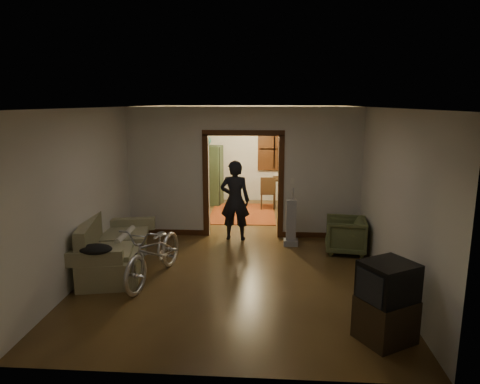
# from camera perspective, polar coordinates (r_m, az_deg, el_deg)

# --- Properties ---
(floor) EXTENTS (5.00, 8.50, 0.01)m
(floor) POSITION_cam_1_polar(r_m,az_deg,el_deg) (8.82, 0.13, -7.25)
(floor) COLOR #3B2812
(floor) RESTS_ON ground
(ceiling) EXTENTS (5.00, 8.50, 0.01)m
(ceiling) POSITION_cam_1_polar(r_m,az_deg,el_deg) (8.33, 0.14, 11.26)
(ceiling) COLOR white
(ceiling) RESTS_ON floor
(wall_back) EXTENTS (5.00, 0.02, 2.80)m
(wall_back) POSITION_cam_1_polar(r_m,az_deg,el_deg) (12.66, 1.42, 5.12)
(wall_back) COLOR beige
(wall_back) RESTS_ON floor
(wall_left) EXTENTS (0.02, 8.50, 2.80)m
(wall_left) POSITION_cam_1_polar(r_m,az_deg,el_deg) (8.98, -16.00, 1.87)
(wall_left) COLOR beige
(wall_left) RESTS_ON floor
(wall_right) EXTENTS (0.02, 8.50, 2.80)m
(wall_right) POSITION_cam_1_polar(r_m,az_deg,el_deg) (8.67, 16.87, 1.47)
(wall_right) COLOR beige
(wall_right) RESTS_ON floor
(partition_wall) EXTENTS (5.00, 0.14, 2.80)m
(partition_wall) POSITION_cam_1_polar(r_m,az_deg,el_deg) (9.20, 0.45, 2.56)
(partition_wall) COLOR beige
(partition_wall) RESTS_ON floor
(door_casing) EXTENTS (1.74, 0.20, 2.32)m
(door_casing) POSITION_cam_1_polar(r_m,az_deg,el_deg) (9.25, 0.45, 0.73)
(door_casing) COLOR #3B1E0D
(door_casing) RESTS_ON floor
(far_window) EXTENTS (0.98, 0.06, 1.28)m
(far_window) POSITION_cam_1_polar(r_m,az_deg,el_deg) (12.59, 4.61, 5.73)
(far_window) COLOR black
(far_window) RESTS_ON wall_back
(chandelier) EXTENTS (0.24, 0.24, 0.24)m
(chandelier) POSITION_cam_1_polar(r_m,az_deg,el_deg) (10.84, 1.03, 9.02)
(chandelier) COLOR #FFE0A5
(chandelier) RESTS_ON ceiling
(light_switch) EXTENTS (0.08, 0.01, 0.12)m
(light_switch) POSITION_cam_1_polar(r_m,az_deg,el_deg) (9.15, 7.00, 1.47)
(light_switch) COLOR silver
(light_switch) RESTS_ON partition_wall
(sofa) EXTENTS (1.33, 2.20, 0.95)m
(sofa) POSITION_cam_1_polar(r_m,az_deg,el_deg) (7.86, -16.42, -6.52)
(sofa) COLOR #71704B
(sofa) RESTS_ON floor
(rolled_paper) EXTENTS (0.11, 0.87, 0.11)m
(rolled_paper) POSITION_cam_1_polar(r_m,az_deg,el_deg) (8.08, -15.05, -5.52)
(rolled_paper) COLOR beige
(rolled_paper) RESTS_ON sofa
(jacket) EXTENTS (0.51, 0.38, 0.15)m
(jacket) POSITION_cam_1_polar(r_m,az_deg,el_deg) (6.98, -18.71, -7.23)
(jacket) COLOR black
(jacket) RESTS_ON sofa
(bicycle) EXTENTS (1.01, 1.95, 0.98)m
(bicycle) POSITION_cam_1_polar(r_m,az_deg,el_deg) (7.22, -11.32, -7.78)
(bicycle) COLOR silver
(bicycle) RESTS_ON floor
(armchair) EXTENTS (0.85, 0.84, 0.70)m
(armchair) POSITION_cam_1_polar(r_m,az_deg,el_deg) (8.63, 13.87, -5.60)
(armchair) COLOR #4D5630
(armchair) RESTS_ON floor
(tv_stand) EXTENTS (0.80, 0.78, 0.55)m
(tv_stand) POSITION_cam_1_polar(r_m,az_deg,el_deg) (5.77, 18.82, -15.78)
(tv_stand) COLOR black
(tv_stand) RESTS_ON floor
(crt_tv) EXTENTS (0.77, 0.75, 0.51)m
(crt_tv) POSITION_cam_1_polar(r_m,az_deg,el_deg) (5.56, 19.16, -11.33)
(crt_tv) COLOR black
(crt_tv) RESTS_ON tv_stand
(vacuum) EXTENTS (0.35, 0.31, 0.96)m
(vacuum) POSITION_cam_1_polar(r_m,az_deg,el_deg) (8.81, 6.83, -4.08)
(vacuum) COLOR gray
(vacuum) RESTS_ON floor
(person) EXTENTS (0.65, 0.45, 1.71)m
(person) POSITION_cam_1_polar(r_m,az_deg,el_deg) (9.04, -0.68, -1.12)
(person) COLOR black
(person) RESTS_ON floor
(oriental_rug) EXTENTS (1.72, 2.23, 0.02)m
(oriental_rug) POSITION_cam_1_polar(r_m,az_deg,el_deg) (11.33, 0.37, -2.85)
(oriental_rug) COLOR maroon
(oriental_rug) RESTS_ON floor
(locker) EXTENTS (0.93, 0.64, 1.70)m
(locker) POSITION_cam_1_polar(r_m,az_deg,el_deg) (12.26, -4.43, 2.26)
(locker) COLOR #2A3922
(locker) RESTS_ON floor
(globe) EXTENTS (0.27, 0.27, 0.27)m
(globe) POSITION_cam_1_polar(r_m,az_deg,el_deg) (12.13, -4.52, 7.35)
(globe) COLOR #1E5972
(globe) RESTS_ON locker
(desk) EXTENTS (1.08, 0.61, 0.79)m
(desk) POSITION_cam_1_polar(r_m,az_deg,el_deg) (12.14, 6.92, -0.06)
(desk) COLOR #301F10
(desk) RESTS_ON floor
(desk_chair) EXTENTS (0.51, 0.51, 0.91)m
(desk_chair) POSITION_cam_1_polar(r_m,az_deg,el_deg) (11.78, 3.73, -0.08)
(desk_chair) COLOR #301F10
(desk_chair) RESTS_ON floor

